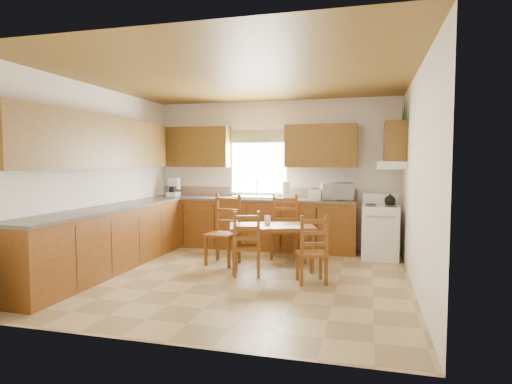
% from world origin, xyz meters
% --- Properties ---
extents(floor, '(4.50, 4.50, 0.00)m').
position_xyz_m(floor, '(0.00, 0.00, 0.00)').
color(floor, tan).
rests_on(floor, ground).
extents(ceiling, '(4.50, 4.50, 0.00)m').
position_xyz_m(ceiling, '(0.00, 0.00, 2.70)').
color(ceiling, brown).
rests_on(ceiling, floor).
extents(wall_left, '(4.50, 4.50, 0.00)m').
position_xyz_m(wall_left, '(-2.25, 0.00, 1.35)').
color(wall_left, silver).
rests_on(wall_left, floor).
extents(wall_right, '(4.50, 4.50, 0.00)m').
position_xyz_m(wall_right, '(2.25, 0.00, 1.35)').
color(wall_right, silver).
rests_on(wall_right, floor).
extents(wall_back, '(4.50, 4.50, 0.00)m').
position_xyz_m(wall_back, '(0.00, 2.25, 1.35)').
color(wall_back, silver).
rests_on(wall_back, floor).
extents(wall_front, '(4.50, 4.50, 0.00)m').
position_xyz_m(wall_front, '(0.00, -2.25, 1.35)').
color(wall_front, silver).
rests_on(wall_front, floor).
extents(lower_cab_back, '(3.75, 0.60, 0.88)m').
position_xyz_m(lower_cab_back, '(-0.38, 1.95, 0.44)').
color(lower_cab_back, brown).
rests_on(lower_cab_back, floor).
extents(lower_cab_left, '(0.60, 3.60, 0.88)m').
position_xyz_m(lower_cab_left, '(-1.95, -0.15, 0.44)').
color(lower_cab_left, brown).
rests_on(lower_cab_left, floor).
extents(counter_back, '(3.75, 0.63, 0.04)m').
position_xyz_m(counter_back, '(-0.38, 1.95, 0.90)').
color(counter_back, '#574D48').
rests_on(counter_back, lower_cab_back).
extents(counter_left, '(0.63, 3.60, 0.04)m').
position_xyz_m(counter_left, '(-1.95, -0.15, 0.90)').
color(counter_left, '#574D48').
rests_on(counter_left, lower_cab_left).
extents(backsplash, '(3.75, 0.01, 0.18)m').
position_xyz_m(backsplash, '(-0.38, 2.24, 1.01)').
color(backsplash, '#8C6F60').
rests_on(backsplash, counter_back).
extents(upper_cab_back_left, '(1.41, 0.33, 0.75)m').
position_xyz_m(upper_cab_back_left, '(-1.55, 2.08, 1.85)').
color(upper_cab_back_left, brown).
rests_on(upper_cab_back_left, wall_back).
extents(upper_cab_back_right, '(1.25, 0.33, 0.75)m').
position_xyz_m(upper_cab_back_right, '(0.86, 2.08, 1.85)').
color(upper_cab_back_right, brown).
rests_on(upper_cab_back_right, wall_back).
extents(upper_cab_left, '(0.33, 3.60, 0.75)m').
position_xyz_m(upper_cab_left, '(-2.08, -0.15, 1.85)').
color(upper_cab_left, brown).
rests_on(upper_cab_left, wall_left).
extents(upper_cab_stove, '(0.33, 0.62, 0.62)m').
position_xyz_m(upper_cab_stove, '(2.08, 1.65, 1.90)').
color(upper_cab_stove, brown).
rests_on(upper_cab_stove, wall_right).
extents(range_hood, '(0.44, 0.62, 0.12)m').
position_xyz_m(range_hood, '(2.03, 1.65, 1.52)').
color(range_hood, silver).
rests_on(range_hood, wall_right).
extents(window_frame, '(1.13, 0.02, 1.18)m').
position_xyz_m(window_frame, '(-0.30, 2.22, 1.55)').
color(window_frame, silver).
rests_on(window_frame, wall_back).
extents(window_pane, '(1.05, 0.01, 1.10)m').
position_xyz_m(window_pane, '(-0.30, 2.21, 1.55)').
color(window_pane, white).
rests_on(window_pane, wall_back).
extents(window_valance, '(1.19, 0.01, 0.24)m').
position_xyz_m(window_valance, '(-0.30, 2.19, 2.05)').
color(window_valance, '#4C6331').
rests_on(window_valance, wall_back).
extents(sink_basin, '(0.75, 0.45, 0.04)m').
position_xyz_m(sink_basin, '(-0.30, 1.95, 0.94)').
color(sink_basin, silver).
rests_on(sink_basin, counter_back).
extents(pine_decal_a, '(0.22, 0.22, 0.36)m').
position_xyz_m(pine_decal_a, '(2.21, 1.33, 2.38)').
color(pine_decal_a, '#1A3F23').
rests_on(pine_decal_a, wall_right).
extents(pine_decal_b, '(0.22, 0.22, 0.36)m').
position_xyz_m(pine_decal_b, '(2.21, 1.65, 2.42)').
color(pine_decal_b, '#1A3F23').
rests_on(pine_decal_b, wall_right).
extents(pine_decal_c, '(0.22, 0.22, 0.36)m').
position_xyz_m(pine_decal_c, '(2.21, 1.97, 2.38)').
color(pine_decal_c, '#1A3F23').
rests_on(pine_decal_c, wall_right).
extents(stove, '(0.57, 0.59, 0.85)m').
position_xyz_m(stove, '(1.88, 1.66, 0.43)').
color(stove, silver).
rests_on(stove, floor).
extents(coffeemaker, '(0.21, 0.25, 0.35)m').
position_xyz_m(coffeemaker, '(-1.92, 1.95, 1.09)').
color(coffeemaker, silver).
rests_on(coffeemaker, counter_back).
extents(paper_towel, '(0.17, 0.17, 0.31)m').
position_xyz_m(paper_towel, '(0.28, 1.91, 1.08)').
color(paper_towel, white).
rests_on(paper_towel, counter_back).
extents(toaster, '(0.23, 0.15, 0.19)m').
position_xyz_m(toaster, '(0.78, 1.91, 1.01)').
color(toaster, silver).
rests_on(toaster, counter_back).
extents(microwave, '(0.57, 0.47, 0.29)m').
position_xyz_m(microwave, '(1.16, 1.92, 1.07)').
color(microwave, silver).
rests_on(microwave, counter_back).
extents(dining_table, '(1.37, 1.03, 0.65)m').
position_xyz_m(dining_table, '(0.32, 0.54, 0.33)').
color(dining_table, brown).
rests_on(dining_table, floor).
extents(chair_near_left, '(0.46, 0.45, 0.90)m').
position_xyz_m(chair_near_left, '(0.07, 0.12, 0.45)').
color(chair_near_left, brown).
rests_on(chair_near_left, floor).
extents(chair_near_right, '(0.47, 0.46, 0.89)m').
position_xyz_m(chair_near_right, '(0.98, -0.03, 0.45)').
color(chair_near_right, brown).
rests_on(chair_near_right, floor).
extents(chair_far_left, '(0.51, 0.49, 1.07)m').
position_xyz_m(chair_far_left, '(-0.47, 0.64, 0.53)').
color(chair_far_left, brown).
rests_on(chair_far_left, floor).
extents(chair_far_right, '(0.48, 0.46, 1.03)m').
position_xyz_m(chair_far_right, '(0.36, 1.29, 0.52)').
color(chair_far_right, brown).
rests_on(chair_far_right, floor).
extents(table_paper, '(0.27, 0.34, 0.00)m').
position_xyz_m(table_paper, '(0.64, 0.44, 0.65)').
color(table_paper, white).
rests_on(table_paper, dining_table).
extents(table_card, '(0.10, 0.06, 0.13)m').
position_xyz_m(table_card, '(0.24, 0.64, 0.71)').
color(table_card, white).
rests_on(table_card, dining_table).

